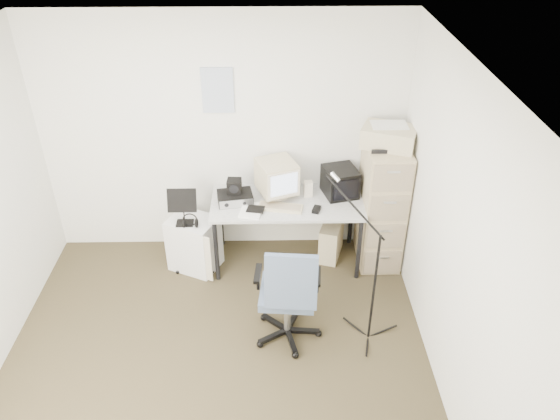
{
  "coord_description": "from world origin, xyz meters",
  "views": [
    {
      "loc": [
        0.48,
        -3.12,
        3.58
      ],
      "look_at": [
        0.55,
        0.95,
        0.95
      ],
      "focal_mm": 35.0,
      "sensor_mm": 36.0,
      "label": 1
    }
  ],
  "objects_px": {
    "filing_cabinet": "(382,205)",
    "desk": "(287,231)",
    "office_chair": "(287,290)",
    "side_cart": "(194,243)"
  },
  "relations": [
    {
      "from": "desk",
      "to": "office_chair",
      "type": "bearing_deg",
      "value": -91.46
    },
    {
      "from": "filing_cabinet",
      "to": "desk",
      "type": "distance_m",
      "value": 0.99
    },
    {
      "from": "filing_cabinet",
      "to": "side_cart",
      "type": "distance_m",
      "value": 1.93
    },
    {
      "from": "filing_cabinet",
      "to": "desk",
      "type": "relative_size",
      "value": 0.87
    },
    {
      "from": "desk",
      "to": "office_chair",
      "type": "height_order",
      "value": "office_chair"
    },
    {
      "from": "filing_cabinet",
      "to": "side_cart",
      "type": "relative_size",
      "value": 2.28
    },
    {
      "from": "filing_cabinet",
      "to": "office_chair",
      "type": "xyz_separation_m",
      "value": [
        -0.98,
        -1.11,
        -0.13
      ]
    },
    {
      "from": "desk",
      "to": "office_chair",
      "type": "distance_m",
      "value": 1.09
    },
    {
      "from": "filing_cabinet",
      "to": "desk",
      "type": "xyz_separation_m",
      "value": [
        -0.95,
        -0.03,
        -0.29
      ]
    },
    {
      "from": "filing_cabinet",
      "to": "office_chair",
      "type": "height_order",
      "value": "filing_cabinet"
    }
  ]
}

